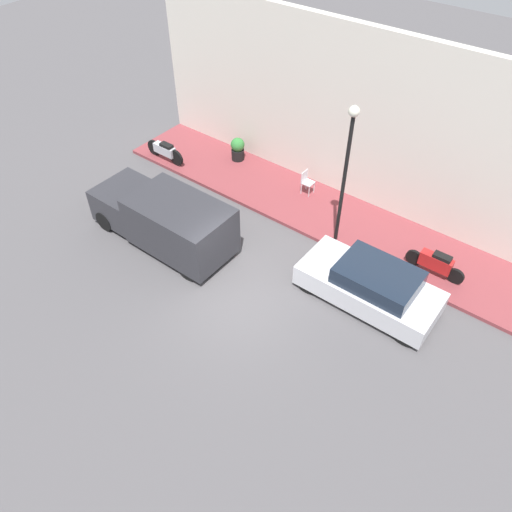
{
  "coord_description": "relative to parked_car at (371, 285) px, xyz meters",
  "views": [
    {
      "loc": [
        -7.65,
        -6.58,
        11.33
      ],
      "look_at": [
        1.24,
        0.26,
        0.6
      ],
      "focal_mm": 35.0,
      "sensor_mm": 36.0,
      "label": 1
    }
  ],
  "objects": [
    {
      "name": "sidewalk",
      "position": [
        2.72,
        3.19,
        -0.59
      ],
      "size": [
        2.83,
        17.09,
        0.13
      ],
      "color": "brown",
      "rests_on": "ground_plane"
    },
    {
      "name": "parked_car",
      "position": [
        0.0,
        0.0,
        0.0
      ],
      "size": [
        1.81,
        4.14,
        1.36
      ],
      "color": "silver",
      "rests_on": "ground_plane"
    },
    {
      "name": "potted_plant",
      "position": [
        3.48,
        7.82,
        -0.03
      ],
      "size": [
        0.56,
        0.56,
        0.95
      ],
      "color": "black",
      "rests_on": "sidewalk"
    },
    {
      "name": "streetlamp",
      "position": [
        1.7,
        2.14,
        2.58
      ],
      "size": [
        0.33,
        0.33,
        4.81
      ],
      "color": "black",
      "rests_on": "sidewalk"
    },
    {
      "name": "ground_plane",
      "position": [
        -2.25,
        3.19,
        -0.65
      ],
      "size": [
        60.0,
        60.0,
        0.0
      ],
      "primitive_type": "plane",
      "color": "#514F51"
    },
    {
      "name": "building_facade",
      "position": [
        4.28,
        3.19,
        2.42
      ],
      "size": [
        0.3,
        17.09,
        6.15
      ],
      "color": "silver",
      "rests_on": "ground_plane"
    },
    {
      "name": "motorcycle_red",
      "position": [
        2.16,
        -1.12,
        -0.09
      ],
      "size": [
        0.3,
        1.88,
        0.82
      ],
      "color": "#B21E1E",
      "rests_on": "sidewalk"
    },
    {
      "name": "scooter_silver",
      "position": [
        1.66,
        10.11,
        -0.09
      ],
      "size": [
        0.3,
        1.9,
        0.77
      ],
      "color": "#B7B7BF",
      "rests_on": "sidewalk"
    },
    {
      "name": "cafe_chair",
      "position": [
        3.26,
        4.38,
        -0.0
      ],
      "size": [
        0.4,
        0.4,
        0.9
      ],
      "color": "silver",
      "rests_on": "sidewalk"
    },
    {
      "name": "delivery_van",
      "position": [
        -1.72,
        6.73,
        0.3
      ],
      "size": [
        1.98,
        5.1,
        1.85
      ],
      "color": "#2D2D33",
      "rests_on": "ground_plane"
    }
  ]
}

